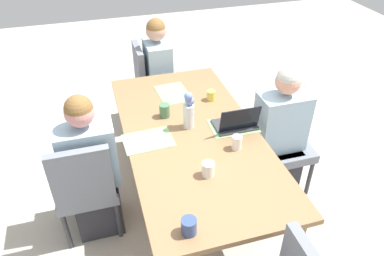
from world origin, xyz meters
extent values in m
plane|color=#B2A899|center=(0.00, 0.00, 0.00)|extent=(10.00, 10.00, 0.00)
cube|color=olive|center=(0.00, 0.00, 0.73)|extent=(2.02, 0.99, 0.04)
cylinder|color=olive|center=(-0.93, -0.41, 0.35)|extent=(0.07, 0.07, 0.71)
cylinder|color=olive|center=(0.93, -0.41, 0.35)|extent=(0.07, 0.07, 0.71)
cylinder|color=olive|center=(0.93, 0.41, 0.35)|extent=(0.07, 0.07, 0.71)
cube|color=slate|center=(1.38, -0.02, 0.41)|extent=(0.44, 0.44, 0.08)
cube|color=slate|center=(1.38, 0.17, 0.68)|extent=(0.42, 0.06, 0.45)
cylinder|color=#333338|center=(1.57, -0.21, 0.18)|extent=(0.04, 0.04, 0.37)
cylinder|color=#333338|center=(1.19, -0.21, 0.18)|extent=(0.04, 0.04, 0.37)
cylinder|color=#333338|center=(1.57, 0.17, 0.18)|extent=(0.04, 0.04, 0.37)
cylinder|color=#333338|center=(1.19, 0.17, 0.18)|extent=(0.04, 0.04, 0.37)
cube|color=#2D2D33|center=(1.32, -0.02, 0.23)|extent=(0.34, 0.36, 0.45)
cube|color=#99B7CC|center=(1.32, -0.02, 0.70)|extent=(0.40, 0.24, 0.50)
sphere|color=tan|center=(1.32, -0.02, 1.07)|extent=(0.20, 0.20, 0.20)
sphere|color=brown|center=(1.32, -0.02, 1.10)|extent=(0.19, 0.19, 0.19)
cube|color=slate|center=(0.01, -0.82, 0.41)|extent=(0.44, 0.44, 0.08)
cube|color=slate|center=(0.20, -0.82, 0.68)|extent=(0.06, 0.42, 0.45)
cylinder|color=#333338|center=(-0.18, -1.01, 0.18)|extent=(0.04, 0.04, 0.37)
cylinder|color=#333338|center=(-0.18, -0.63, 0.18)|extent=(0.04, 0.04, 0.37)
cylinder|color=#333338|center=(0.20, -1.01, 0.18)|extent=(0.04, 0.04, 0.37)
cylinder|color=#333338|center=(0.20, -0.63, 0.18)|extent=(0.04, 0.04, 0.37)
cube|color=#2D2D33|center=(0.01, -0.76, 0.23)|extent=(0.36, 0.34, 0.45)
cube|color=#99B7CC|center=(0.01, -0.76, 0.70)|extent=(0.24, 0.40, 0.50)
sphere|color=tan|center=(0.01, -0.76, 1.07)|extent=(0.20, 0.20, 0.20)
sphere|color=beige|center=(0.01, -0.76, 1.10)|extent=(0.19, 0.19, 0.19)
cube|color=slate|center=(0.01, 0.83, 0.41)|extent=(0.44, 0.44, 0.08)
cube|color=slate|center=(-0.18, 0.83, 0.68)|extent=(0.06, 0.42, 0.45)
cylinder|color=#333338|center=(0.20, 1.02, 0.18)|extent=(0.04, 0.04, 0.37)
cylinder|color=#333338|center=(0.20, 0.64, 0.18)|extent=(0.04, 0.04, 0.37)
cylinder|color=#333338|center=(-0.18, 1.02, 0.18)|extent=(0.04, 0.04, 0.37)
cylinder|color=#333338|center=(-0.18, 0.64, 0.18)|extent=(0.04, 0.04, 0.37)
cube|color=#2D2D33|center=(0.01, 0.77, 0.23)|extent=(0.36, 0.34, 0.45)
cube|color=#99B7CC|center=(0.01, 0.77, 0.70)|extent=(0.24, 0.40, 0.50)
sphere|color=tan|center=(0.01, 0.77, 1.07)|extent=(0.20, 0.20, 0.20)
sphere|color=brown|center=(0.01, 0.77, 1.10)|extent=(0.19, 0.19, 0.19)
cylinder|color=silver|center=(0.09, 0.00, 0.85)|extent=(0.08, 0.08, 0.20)
sphere|color=#6B7FD1|center=(0.11, -0.01, 1.00)|extent=(0.06, 0.06, 0.06)
cylinder|color=#477A3D|center=(0.11, -0.01, 0.97)|extent=(0.01, 0.01, 0.05)
sphere|color=#6B7FD1|center=(0.09, 0.00, 0.99)|extent=(0.05, 0.05, 0.05)
cylinder|color=#477A3D|center=(0.09, 0.00, 0.97)|extent=(0.01, 0.01, 0.04)
sphere|color=#6B7FD1|center=(0.07, 0.01, 1.03)|extent=(0.06, 0.06, 0.06)
cylinder|color=#477A3D|center=(0.07, 0.01, 0.99)|extent=(0.01, 0.01, 0.09)
sphere|color=#6B7FD1|center=(0.09, 0.00, 1.00)|extent=(0.06, 0.06, 0.06)
cylinder|color=#477A3D|center=(0.09, 0.00, 0.97)|extent=(0.01, 0.01, 0.05)
sphere|color=#6B7FD1|center=(0.09, -0.01, 0.98)|extent=(0.06, 0.06, 0.06)
cylinder|color=#477A3D|center=(0.09, -0.01, 0.96)|extent=(0.01, 0.01, 0.03)
cube|color=#7FAD70|center=(0.62, -0.01, 0.75)|extent=(0.38, 0.29, 0.00)
cube|color=#7FAD70|center=(0.00, -0.33, 0.75)|extent=(0.27, 0.37, 0.00)
cube|color=#7FAD70|center=(0.01, 0.33, 0.75)|extent=(0.28, 0.37, 0.00)
cube|color=#38383D|center=(0.00, -0.34, 0.76)|extent=(0.22, 0.32, 0.02)
cube|color=black|center=(-0.09, -0.34, 0.87)|extent=(0.05, 0.31, 0.20)
cylinder|color=#DBC64C|center=(0.43, -0.29, 0.79)|extent=(0.07, 0.07, 0.09)
cylinder|color=#47704C|center=(0.29, 0.14, 0.80)|extent=(0.08, 0.08, 0.11)
cylinder|color=white|center=(-0.26, -0.25, 0.80)|extent=(0.07, 0.07, 0.10)
cylinder|color=#33477A|center=(-0.88, 0.28, 0.80)|extent=(0.09, 0.09, 0.10)
cylinder|color=white|center=(-0.47, 0.03, 0.80)|extent=(0.08, 0.08, 0.10)
camera|label=1|loc=(-2.15, 0.63, 2.40)|focal=34.49mm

